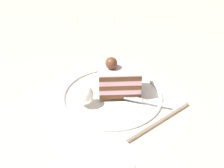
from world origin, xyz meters
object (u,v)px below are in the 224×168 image
whipped_cream_dollop (85,95)px  fork (145,101)px  cake_slice (119,79)px  dessert_plate (112,98)px

whipped_cream_dollop → fork: whipped_cream_dollop is taller
cake_slice → whipped_cream_dollop: size_ratio=2.41×
dessert_plate → fork: bearing=17.5°
cake_slice → fork: 0.08m
dessert_plate → whipped_cream_dollop: bearing=-113.2°
dessert_plate → cake_slice: bearing=78.1°
fork → cake_slice: bearing=-177.3°
cake_slice → fork: size_ratio=1.10×
cake_slice → whipped_cream_dollop: (-0.03, -0.08, -0.01)m
dessert_plate → cake_slice: (0.00, 0.02, 0.05)m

